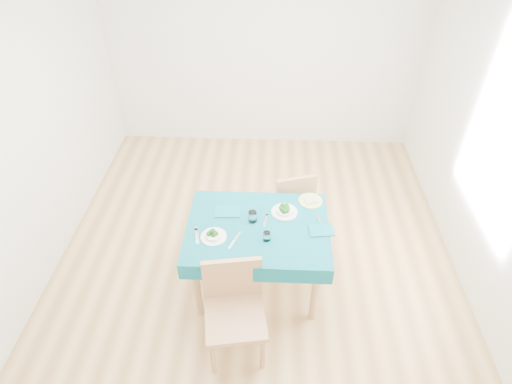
{
  "coord_description": "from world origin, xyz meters",
  "views": [
    {
      "loc": [
        0.13,
        -3.0,
        3.29
      ],
      "look_at": [
        0.0,
        0.0,
        0.85
      ],
      "focal_mm": 30.0,
      "sensor_mm": 36.0,
      "label": 1
    }
  ],
  "objects_px": {
    "table": "(257,257)",
    "bowl_far": "(284,209)",
    "chair_far": "(289,194)",
    "chair_near": "(235,305)",
    "bowl_near": "(214,234)",
    "side_plate": "(310,201)"
  },
  "relations": [
    {
      "from": "chair_near",
      "to": "table",
      "type": "bearing_deg",
      "value": 68.71
    },
    {
      "from": "chair_near",
      "to": "bowl_near",
      "type": "xyz_separation_m",
      "value": [
        -0.21,
        0.54,
        0.21
      ]
    },
    {
      "from": "bowl_near",
      "to": "side_plate",
      "type": "relative_size",
      "value": 0.99
    },
    {
      "from": "bowl_near",
      "to": "chair_far",
      "type": "bearing_deg",
      "value": 53.88
    },
    {
      "from": "table",
      "to": "side_plate",
      "type": "height_order",
      "value": "side_plate"
    },
    {
      "from": "chair_far",
      "to": "bowl_near",
      "type": "distance_m",
      "value": 1.15
    },
    {
      "from": "table",
      "to": "chair_far",
      "type": "relative_size",
      "value": 1.2
    },
    {
      "from": "chair_far",
      "to": "bowl_far",
      "type": "bearing_deg",
      "value": 66.15
    },
    {
      "from": "bowl_far",
      "to": "side_plate",
      "type": "height_order",
      "value": "bowl_far"
    },
    {
      "from": "table",
      "to": "bowl_far",
      "type": "xyz_separation_m",
      "value": [
        0.23,
        0.19,
        0.41
      ]
    },
    {
      "from": "side_plate",
      "to": "bowl_near",
      "type": "bearing_deg",
      "value": -149.04
    },
    {
      "from": "table",
      "to": "chair_far",
      "type": "height_order",
      "value": "chair_far"
    },
    {
      "from": "bowl_far",
      "to": "side_plate",
      "type": "xyz_separation_m",
      "value": [
        0.24,
        0.16,
        -0.03
      ]
    },
    {
      "from": "table",
      "to": "chair_near",
      "type": "distance_m",
      "value": 0.73
    },
    {
      "from": "bowl_far",
      "to": "side_plate",
      "type": "distance_m",
      "value": 0.29
    },
    {
      "from": "chair_far",
      "to": "bowl_near",
      "type": "bearing_deg",
      "value": 36.73
    },
    {
      "from": "bowl_far",
      "to": "chair_far",
      "type": "bearing_deg",
      "value": 83.3
    },
    {
      "from": "bowl_near",
      "to": "bowl_far",
      "type": "relative_size",
      "value": 0.93
    },
    {
      "from": "chair_near",
      "to": "bowl_far",
      "type": "distance_m",
      "value": 0.98
    },
    {
      "from": "chair_near",
      "to": "chair_far",
      "type": "bearing_deg",
      "value": 63.74
    },
    {
      "from": "table",
      "to": "chair_near",
      "type": "height_order",
      "value": "chair_near"
    },
    {
      "from": "chair_far",
      "to": "bowl_near",
      "type": "relative_size",
      "value": 4.66
    }
  ]
}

